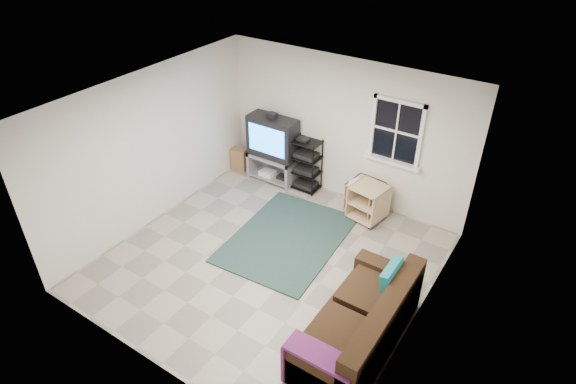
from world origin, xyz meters
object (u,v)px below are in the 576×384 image
Objects in this scene: side_table_right at (365,194)px; sofa at (361,325)px; tv_unit at (273,144)px; av_rack at (306,168)px; side_table_left at (370,200)px.

side_table_right is 2.97m from sofa.
tv_unit is 0.78m from av_rack.
sofa is (2.48, -2.74, -0.12)m from av_rack.
tv_unit is 2.18× the size of side_table_left.
tv_unit is 1.36× the size of av_rack.
av_rack is at bearing 4.32° from tv_unit.
side_table_left is 1.07× the size of side_table_right.
side_table_left is at bearing -7.66° from av_rack.
tv_unit reaches higher than side_table_right.
tv_unit reaches higher than sofa.
tv_unit is 2.33× the size of side_table_right.
av_rack is 1.24m from side_table_right.
tv_unit is at bearing -175.68° from av_rack.
side_table_left is at bearing 113.03° from sofa.
av_rack is 3.70m from sofa.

